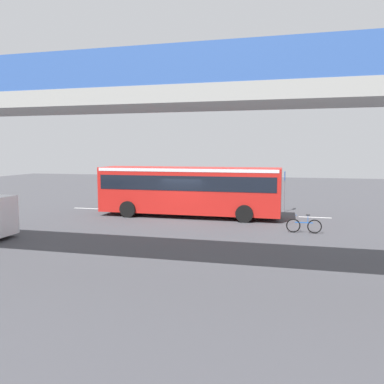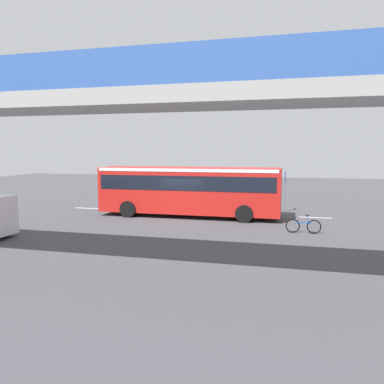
{
  "view_description": "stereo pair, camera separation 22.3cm",
  "coord_description": "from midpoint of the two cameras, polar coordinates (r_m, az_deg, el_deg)",
  "views": [
    {
      "loc": [
        -6.2,
        23.04,
        4.18
      ],
      "look_at": [
        -0.38,
        -0.51,
        1.6
      ],
      "focal_mm": 36.04,
      "sensor_mm": 36.0,
      "label": 1
    },
    {
      "loc": [
        -6.42,
        22.99,
        4.18
      ],
      "look_at": [
        -0.38,
        -0.51,
        1.6
      ],
      "focal_mm": 36.04,
      "sensor_mm": 36.0,
      "label": 2
    }
  ],
  "objects": [
    {
      "name": "lane_dash_right",
      "position": [
        27.57,
        -8.26,
        -2.71
      ],
      "size": [
        2.0,
        0.2,
        0.01
      ],
      "primitive_type": "cube",
      "color": "silver",
      "rests_on": "ground"
    },
    {
      "name": "traffic_sign",
      "position": [
        27.16,
        13.31,
        1.07
      ],
      "size": [
        0.08,
        0.6,
        2.8
      ],
      "color": "slate",
      "rests_on": "ground"
    },
    {
      "name": "pedestrian",
      "position": [
        29.63,
        -12.41,
        -0.45
      ],
      "size": [
        0.38,
        0.38,
        1.79
      ],
      "color": "#2D2D38",
      "rests_on": "ground"
    },
    {
      "name": "lane_dash_left",
      "position": [
        25.68,
        8.55,
        -3.36
      ],
      "size": [
        2.0,
        0.2,
        0.01
      ],
      "primitive_type": "cube",
      "color": "silver",
      "rests_on": "ground"
    },
    {
      "name": "lane_dash_leftmost",
      "position": [
        25.63,
        17.51,
        -3.6
      ],
      "size": [
        2.0,
        0.2,
        0.01
      ],
      "primitive_type": "cube",
      "color": "silver",
      "rests_on": "ground"
    },
    {
      "name": "lane_dash_rightmost",
      "position": [
        29.3,
        -15.53,
        -2.35
      ],
      "size": [
        2.0,
        0.2,
        0.01
      ],
      "primitive_type": "cube",
      "color": "silver",
      "rests_on": "ground"
    },
    {
      "name": "bicycle_blue",
      "position": [
        20.57,
        15.93,
        -4.83
      ],
      "size": [
        1.77,
        0.44,
        0.96
      ],
      "color": "black",
      "rests_on": "ground"
    },
    {
      "name": "pedestrian_overpass",
      "position": [
        13.33,
        -14.71,
        10.97
      ],
      "size": [
        31.48,
        2.6,
        7.12
      ],
      "color": "#9E9E99",
      "rests_on": "ground"
    },
    {
      "name": "ground",
      "position": [
        24.23,
        -1.43,
        -3.87
      ],
      "size": [
        80.0,
        80.0,
        0.0
      ],
      "primitive_type": "plane",
      "color": "#424247"
    },
    {
      "name": "city_bus",
      "position": [
        24.58,
        -0.71,
        0.71
      ],
      "size": [
        11.54,
        2.85,
        3.15
      ],
      "color": "red",
      "rests_on": "ground"
    },
    {
      "name": "lane_dash_centre",
      "position": [
        26.34,
        -0.16,
        -3.06
      ],
      "size": [
        2.0,
        0.2,
        0.01
      ],
      "primitive_type": "cube",
      "color": "silver",
      "rests_on": "ground"
    }
  ]
}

